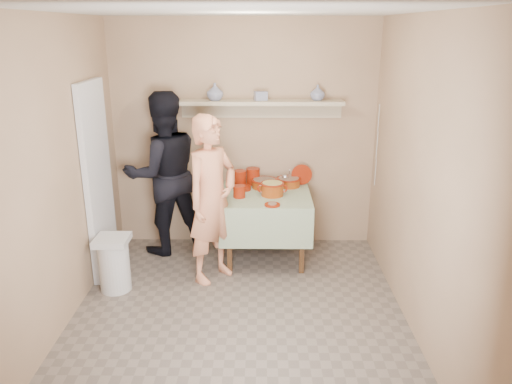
{
  "coord_description": "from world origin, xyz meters",
  "views": [
    {
      "loc": [
        0.2,
        -3.88,
        2.48
      ],
      "look_at": [
        0.15,
        0.75,
        0.95
      ],
      "focal_mm": 35.0,
      "sensor_mm": 36.0,
      "label": 1
    }
  ],
  "objects_px": {
    "person_cook": "(212,200)",
    "cazuela_rice": "(272,188)",
    "serving_table": "(266,203)",
    "trash_bin": "(114,263)",
    "person_helper": "(164,174)"
  },
  "relations": [
    {
      "from": "trash_bin",
      "to": "serving_table",
      "type": "bearing_deg",
      "value": 27.02
    },
    {
      "from": "person_cook",
      "to": "cazuela_rice",
      "type": "distance_m",
      "value": 0.73
    },
    {
      "from": "person_cook",
      "to": "serving_table",
      "type": "bearing_deg",
      "value": -8.27
    },
    {
      "from": "person_cook",
      "to": "trash_bin",
      "type": "height_order",
      "value": "person_cook"
    },
    {
      "from": "person_helper",
      "to": "serving_table",
      "type": "height_order",
      "value": "person_helper"
    },
    {
      "from": "serving_table",
      "to": "cazuela_rice",
      "type": "bearing_deg",
      "value": -45.44
    },
    {
      "from": "serving_table",
      "to": "person_helper",
      "type": "bearing_deg",
      "value": 170.13
    },
    {
      "from": "person_cook",
      "to": "trash_bin",
      "type": "distance_m",
      "value": 1.14
    },
    {
      "from": "serving_table",
      "to": "cazuela_rice",
      "type": "distance_m",
      "value": 0.23
    },
    {
      "from": "person_cook",
      "to": "trash_bin",
      "type": "bearing_deg",
      "value": 145.84
    },
    {
      "from": "cazuela_rice",
      "to": "trash_bin",
      "type": "relative_size",
      "value": 0.59
    },
    {
      "from": "person_helper",
      "to": "trash_bin",
      "type": "distance_m",
      "value": 1.2
    },
    {
      "from": "person_cook",
      "to": "serving_table",
      "type": "distance_m",
      "value": 0.75
    },
    {
      "from": "person_cook",
      "to": "cazuela_rice",
      "type": "height_order",
      "value": "person_cook"
    },
    {
      "from": "serving_table",
      "to": "trash_bin",
      "type": "xyz_separation_m",
      "value": [
        -1.49,
        -0.76,
        -0.36
      ]
    }
  ]
}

